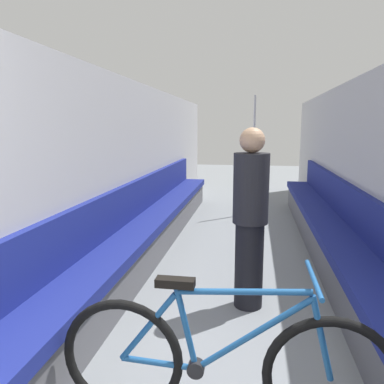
{
  "coord_description": "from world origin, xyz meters",
  "views": [
    {
      "loc": [
        0.17,
        -0.54,
        1.56
      ],
      "look_at": [
        -0.44,
        3.15,
        0.91
      ],
      "focal_mm": 35.0,
      "sensor_mm": 36.0,
      "label": 1
    }
  ],
  "objects_px": {
    "bicycle": "(221,364)",
    "passenger_standing": "(250,217)",
    "bench_seat_row_left": "(147,230)",
    "grab_pole_near": "(254,158)",
    "bench_seat_row_right": "(335,239)"
  },
  "relations": [
    {
      "from": "passenger_standing",
      "to": "bench_seat_row_right",
      "type": "bearing_deg",
      "value": -142.18
    },
    {
      "from": "bench_seat_row_left",
      "to": "bicycle",
      "type": "height_order",
      "value": "bench_seat_row_left"
    },
    {
      "from": "bench_seat_row_right",
      "to": "grab_pole_near",
      "type": "relative_size",
      "value": 3.23
    },
    {
      "from": "passenger_standing",
      "to": "grab_pole_near",
      "type": "bearing_deg",
      "value": -103.19
    },
    {
      "from": "bench_seat_row_right",
      "to": "grab_pole_near",
      "type": "xyz_separation_m",
      "value": [
        -0.94,
        2.43,
        0.72
      ]
    },
    {
      "from": "bicycle",
      "to": "grab_pole_near",
      "type": "bearing_deg",
      "value": 92.21
    },
    {
      "from": "bench_seat_row_left",
      "to": "bench_seat_row_right",
      "type": "distance_m",
      "value": 2.2
    },
    {
      "from": "bench_seat_row_left",
      "to": "grab_pole_near",
      "type": "distance_m",
      "value": 2.83
    },
    {
      "from": "bench_seat_row_right",
      "to": "passenger_standing",
      "type": "xyz_separation_m",
      "value": [
        -0.95,
        -1.16,
        0.5
      ]
    },
    {
      "from": "grab_pole_near",
      "to": "passenger_standing",
      "type": "bearing_deg",
      "value": -90.14
    },
    {
      "from": "passenger_standing",
      "to": "bicycle",
      "type": "bearing_deg",
      "value": 72.07
    },
    {
      "from": "bicycle",
      "to": "passenger_standing",
      "type": "relative_size",
      "value": 1.12
    },
    {
      "from": "grab_pole_near",
      "to": "passenger_standing",
      "type": "height_order",
      "value": "grab_pole_near"
    },
    {
      "from": "bench_seat_row_left",
      "to": "passenger_standing",
      "type": "bearing_deg",
      "value": -42.88
    },
    {
      "from": "bicycle",
      "to": "bench_seat_row_right",
      "type": "bearing_deg",
      "value": 71.03
    }
  ]
}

